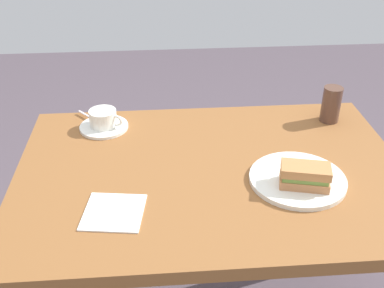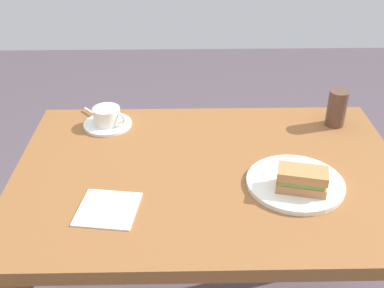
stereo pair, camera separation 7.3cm
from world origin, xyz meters
The scene contains 8 objects.
dining_table centered at (0.00, 0.00, 0.59)m, with size 1.13×0.78×0.72m.
sandwich_plate centered at (0.23, -0.08, 0.73)m, with size 0.27×0.27×0.01m, color white.
sandwich_front centered at (0.24, -0.12, 0.76)m, with size 0.14×0.10×0.06m.
coffee_saucer centered at (-0.33, 0.27, 0.72)m, with size 0.16×0.16×0.01m, color white.
coffee_cup centered at (-0.33, 0.27, 0.76)m, with size 0.11×0.09×0.06m.
spoon centered at (-0.38, 0.33, 0.73)m, with size 0.07×0.08×0.01m.
napkin centered at (-0.27, -0.18, 0.72)m, with size 0.15×0.15×0.00m, color white.
drinking_glass centered at (0.44, 0.26, 0.78)m, with size 0.06×0.06×0.12m, color brown.
Camera 2 is at (-0.07, -1.13, 1.49)m, focal length 44.02 mm.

